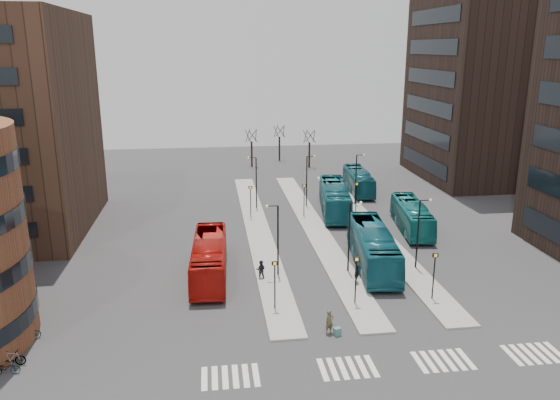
{
  "coord_description": "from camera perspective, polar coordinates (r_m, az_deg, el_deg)",
  "views": [
    {
      "loc": [
        -8.76,
        -23.92,
        18.53
      ],
      "look_at": [
        -2.48,
        23.73,
        5.0
      ],
      "focal_mm": 35.0,
      "sensor_mm": 36.0,
      "label": 1
    }
  ],
  "objects": [
    {
      "name": "island_left",
      "position": [
        57.19,
        -2.34,
        -3.12
      ],
      "size": [
        2.5,
        45.0,
        0.15
      ],
      "primitive_type": "cube",
      "color": "gray",
      "rests_on": "ground"
    },
    {
      "name": "island_mid",
      "position": [
        57.99,
        3.58,
        -2.86
      ],
      "size": [
        2.5,
        45.0,
        0.15
      ],
      "primitive_type": "cube",
      "color": "gray",
      "rests_on": "ground"
    },
    {
      "name": "island_right",
      "position": [
        59.4,
        9.28,
        -2.59
      ],
      "size": [
        2.5,
        45.0,
        0.15
      ],
      "primitive_type": "cube",
      "color": "gray",
      "rests_on": "ground"
    },
    {
      "name": "suitcase",
      "position": [
        37.47,
        6.0,
        -13.51
      ],
      "size": [
        0.54,
        0.48,
        0.56
      ],
      "primitive_type": "cube",
      "rotation": [
        0.0,
        0.0,
        0.34
      ],
      "color": "navy",
      "rests_on": "ground"
    },
    {
      "name": "red_bus",
      "position": [
        45.98,
        -7.39,
        -6.01
      ],
      "size": [
        3.18,
        11.6,
        3.2
      ],
      "primitive_type": "imported",
      "rotation": [
        0.0,
        0.0,
        -0.04
      ],
      "color": "#B7140E",
      "rests_on": "ground"
    },
    {
      "name": "teal_bus_a",
      "position": [
        48.31,
        9.66,
        -4.87
      ],
      "size": [
        4.38,
        12.63,
        3.44
      ],
      "primitive_type": "imported",
      "rotation": [
        0.0,
        0.0,
        -0.12
      ],
      "color": "#145866",
      "rests_on": "ground"
    },
    {
      "name": "teal_bus_b",
      "position": [
        63.04,
        5.72,
        0.16
      ],
      "size": [
        4.62,
        12.52,
        3.41
      ],
      "primitive_type": "imported",
      "rotation": [
        0.0,
        0.0,
        -0.15
      ],
      "color": "#145C68",
      "rests_on": "ground"
    },
    {
      "name": "teal_bus_c",
      "position": [
        58.53,
        13.59,
        -1.66
      ],
      "size": [
        3.97,
        10.93,
        2.98
      ],
      "primitive_type": "imported",
      "rotation": [
        0.0,
        0.0,
        -0.14
      ],
      "color": "#167070",
      "rests_on": "ground"
    },
    {
      "name": "teal_bus_d",
      "position": [
        72.74,
        8.2,
        2.0
      ],
      "size": [
        3.3,
        10.74,
        2.95
      ],
      "primitive_type": "imported",
      "rotation": [
        0.0,
        0.0,
        -0.08
      ],
      "color": "#135663",
      "rests_on": "ground"
    },
    {
      "name": "traveller",
      "position": [
        37.39,
        5.18,
        -12.57
      ],
      "size": [
        0.72,
        0.6,
        1.7
      ],
      "primitive_type": "imported",
      "rotation": [
        0.0,
        0.0,
        0.37
      ],
      "color": "brown",
      "rests_on": "ground"
    },
    {
      "name": "commuter_a",
      "position": [
        45.31,
        -2.02,
        -7.3
      ],
      "size": [
        0.91,
        0.77,
        1.63
      ],
      "primitive_type": "imported",
      "rotation": [
        0.0,
        0.0,
        2.92
      ],
      "color": "black",
      "rests_on": "ground"
    },
    {
      "name": "commuter_b",
      "position": [
        44.73,
        8.01,
        -7.73
      ],
      "size": [
        0.7,
        1.06,
        1.68
      ],
      "primitive_type": "imported",
      "rotation": [
        0.0,
        0.0,
        1.25
      ],
      "color": "black",
      "rests_on": "ground"
    },
    {
      "name": "commuter_c",
      "position": [
        46.49,
        9.6,
        -6.83
      ],
      "size": [
        1.23,
        1.27,
        1.75
      ],
      "primitive_type": "imported",
      "rotation": [
        0.0,
        0.0,
        3.98
      ],
      "color": "black",
      "rests_on": "ground"
    },
    {
      "name": "bicycle_near",
      "position": [
        37.04,
        -26.7,
        -15.41
      ],
      "size": [
        1.57,
        0.59,
        0.82
      ],
      "primitive_type": "imported",
      "rotation": [
        0.0,
        0.0,
        1.6
      ],
      "color": "gray",
      "rests_on": "ground"
    },
    {
      "name": "bicycle_mid",
      "position": [
        37.71,
        -26.29,
        -14.6
      ],
      "size": [
        1.71,
        0.49,
        1.03
      ],
      "primitive_type": "imported",
      "rotation": [
        0.0,
        0.0,
        1.57
      ],
      "color": "gray",
      "rests_on": "ground"
    },
    {
      "name": "bicycle_far",
      "position": [
        40.2,
        -24.95,
        -12.59
      ],
      "size": [
        1.81,
        1.12,
        0.9
      ],
      "primitive_type": "imported",
      "rotation": [
        0.0,
        0.0,
        1.9
      ],
      "color": "gray",
      "rests_on": "ground"
    },
    {
      "name": "crosswalk_stripes",
      "position": [
        35.11,
        11.6,
        -16.47
      ],
      "size": [
        22.35,
        2.4,
        0.01
      ],
      "color": "silver",
      "rests_on": "ground"
    },
    {
      "name": "tower_far",
      "position": [
        84.47,
        21.85,
        12.24
      ],
      "size": [
        20.12,
        20.0,
        30.0
      ],
      "color": "black",
      "rests_on": "ground"
    },
    {
      "name": "sign_poles",
      "position": [
        50.68,
        4.69,
        -2.88
      ],
      "size": [
        12.45,
        22.12,
        3.65
      ],
      "color": "black",
      "rests_on": "ground"
    },
    {
      "name": "lamp_posts",
      "position": [
        55.22,
        4.69,
        -0.04
      ],
      "size": [
        14.04,
        20.24,
        6.12
      ],
      "color": "black",
      "rests_on": "ground"
    },
    {
      "name": "bare_trees",
      "position": [
        88.75,
        0.0,
        5.46
      ],
      "size": [
        10.97,
        8.14,
        5.9
      ],
      "color": "black",
      "rests_on": "ground"
    }
  ]
}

